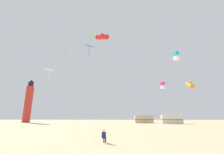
{
  "coord_description": "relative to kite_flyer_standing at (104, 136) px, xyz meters",
  "views": [
    {
      "loc": [
        0.17,
        -7.14,
        2.3
      ],
      "look_at": [
        -0.45,
        10.49,
        6.87
      ],
      "focal_mm": 24.4,
      "sensor_mm": 36.0,
      "label": 1
    }
  ],
  "objects": [
    {
      "name": "kite_box_magenta",
      "position": [
        9.42,
        12.76,
        7.07
      ],
      "size": [
        2.15,
        2.15,
        8.27
      ],
      "color": "silver",
      "rests_on": "ground"
    },
    {
      "name": "kite_diamond_rainbow",
      "position": [
        -6.32,
        5.83,
        11.33
      ],
      "size": [
        2.36,
        2.36,
        12.79
      ],
      "color": "silver",
      "rests_on": "ground"
    },
    {
      "name": "kite_diamond_blue",
      "position": [
        -1.71,
        0.29,
        8.57
      ],
      "size": [
        1.49,
        1.49,
        9.79
      ],
      "color": "silver",
      "rests_on": "ground"
    },
    {
      "name": "lighthouse_distant",
      "position": [
        -33.9,
        44.84,
        7.22
      ],
      "size": [
        2.8,
        2.8,
        16.8
      ],
      "color": "red",
      "rests_on": "ground"
    },
    {
      "name": "kite_flyer_standing",
      "position": [
        0.0,
        0.0,
        0.0
      ],
      "size": [
        0.39,
        0.54,
        1.16
      ],
      "rotation": [
        0.0,
        0.0,
        2.97
      ],
      "color": "navy",
      "rests_on": "ground"
    },
    {
      "name": "rv_van_cream",
      "position": [
        18.63,
        36.87,
        0.78
      ],
      "size": [
        6.61,
        2.87,
        2.8
      ],
      "rotation": [
        0.0,
        0.0,
        -0.08
      ],
      "color": "beige",
      "rests_on": "ground"
    },
    {
      "name": "kite_tube_scarlet",
      "position": [
        -0.95,
        5.62,
        13.0
      ],
      "size": [
        3.14,
        3.09,
        14.32
      ],
      "color": "silver",
      "rests_on": "ground"
    },
    {
      "name": "rv_van_tan",
      "position": [
        10.59,
        42.3,
        0.78
      ],
      "size": [
        6.5,
        2.52,
        2.8
      ],
      "rotation": [
        0.0,
        0.0,
        0.03
      ],
      "color": "#C6B28C",
      "rests_on": "ground"
    },
    {
      "name": "kite_tube_orange",
      "position": [
        13.22,
        10.6,
        6.76
      ],
      "size": [
        3.34,
        3.19,
        8.08
      ],
      "color": "silver",
      "rests_on": "ground"
    },
    {
      "name": "kite_diamond_white",
      "position": [
        -5.89,
        0.45,
        6.18
      ],
      "size": [
        1.65,
        1.44,
        7.25
      ],
      "color": "silver",
      "rests_on": "ground"
    },
    {
      "name": "kite_diamond_lime",
      "position": [
        -2.21,
        2.98,
        11.19
      ],
      "size": [
        2.21,
        2.21,
        12.63
      ],
      "color": "silver",
      "rests_on": "ground"
    },
    {
      "name": "kite_box_cyan",
      "position": [
        9.16,
        4.9,
        9.57
      ],
      "size": [
        1.79,
        1.42,
        10.78
      ],
      "color": "silver",
      "rests_on": "ground"
    }
  ]
}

